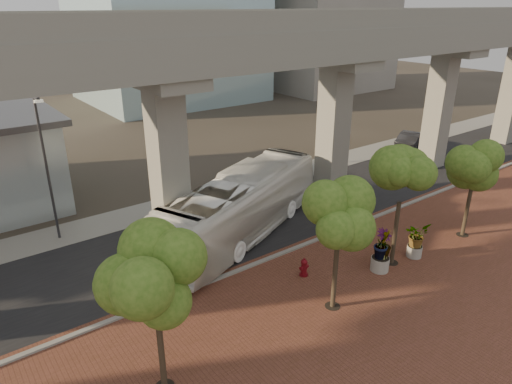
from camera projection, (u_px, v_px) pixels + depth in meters
ground at (281, 233)px, 27.22m from camera, size 160.00×160.00×0.00m
brick_plaza at (390, 297)px, 21.28m from camera, size 70.00×13.00×0.06m
asphalt_road at (261, 221)px, 28.70m from camera, size 90.00×8.00×0.04m
curb_strip at (303, 245)px, 25.71m from camera, size 70.00×0.25×0.16m
far_sidewalk at (215, 194)px, 32.77m from camera, size 90.00×3.00×0.06m
transit_viaduct at (261, 106)px, 25.92m from camera, size 72.00×5.60×12.40m
midrise_block at (324, 9)px, 70.28m from camera, size 18.00×16.00×24.00m
transit_bus at (241, 206)px, 26.25m from camera, size 13.68×8.25×3.77m
parked_car at (412, 140)px, 42.62m from camera, size 5.52×3.44×1.72m
fire_hydrant at (304, 267)px, 22.74m from camera, size 0.49×0.44×0.97m
planter_front at (416, 236)px, 24.19m from camera, size 1.80×1.80×1.98m
planter_right at (383, 245)px, 23.02m from camera, size 2.05×2.05×2.19m
planter_left at (382, 246)px, 22.84m from camera, size 2.07×2.07×2.28m
street_tree_far_west at (155, 286)px, 14.65m from camera, size 3.41×3.41×5.79m
street_tree_near_west at (340, 215)px, 18.82m from camera, size 3.43×3.43×6.15m
street_tree_near_east at (402, 184)px, 22.33m from camera, size 3.44×3.44×6.05m
street_tree_far_east at (475, 168)px, 25.31m from camera, size 3.18×3.18×5.68m
streetlamp_west at (46, 160)px, 24.70m from camera, size 0.41×1.21×8.33m
streetlamp_east at (332, 101)px, 36.85m from camera, size 0.46×1.34×9.22m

